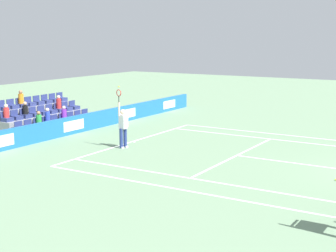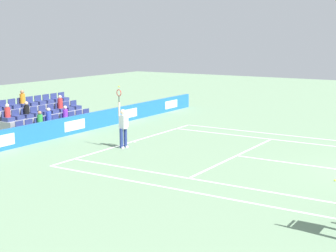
{
  "view_description": "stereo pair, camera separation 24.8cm",
  "coord_description": "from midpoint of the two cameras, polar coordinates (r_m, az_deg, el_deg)",
  "views": [
    {
      "loc": [
        19.63,
        2.12,
        5.07
      ],
      "look_at": [
        0.65,
        -9.45,
        1.1
      ],
      "focal_mm": 54.42,
      "sensor_mm": 36.0,
      "label": 1
    },
    {
      "loc": [
        19.5,
        2.33,
        5.07
      ],
      "look_at": [
        0.65,
        -9.45,
        1.1
      ],
      "focal_mm": 54.42,
      "sensor_mm": 36.0,
      "label": 2
    }
  ],
  "objects": [
    {
      "name": "line_centre_service",
      "position": [
        20.93,
        16.05,
        -4.29
      ],
      "size": [
        0.1,
        6.4,
        0.01
      ],
      "primitive_type": "cube",
      "color": "white",
      "rests_on": "ground"
    },
    {
      "name": "loose_tennis_ball",
      "position": [
        19.01,
        18.53,
        -5.78
      ],
      "size": [
        0.07,
        0.07,
        0.07
      ],
      "primitive_type": "sphere",
      "color": "#D1E533",
      "rests_on": "ground"
    },
    {
      "name": "line_singles_sideline_right",
      "position": [
        25.56,
        12.71,
        -1.56
      ],
      "size": [
        0.1,
        11.89,
        0.01
      ],
      "primitive_type": "cube",
      "color": "white",
      "rests_on": "ground"
    },
    {
      "name": "stadium_stand",
      "position": [
        28.48,
        -13.76,
        0.7
      ],
      "size": [
        5.58,
        2.85,
        2.18
      ],
      "color": "gray",
      "rests_on": "ground"
    },
    {
      "name": "line_doubles_sideline_right",
      "position": [
        26.83,
        13.69,
        -1.05
      ],
      "size": [
        0.1,
        11.89,
        0.01
      ],
      "primitive_type": "cube",
      "color": "white",
      "rests_on": "ground"
    },
    {
      "name": "line_centre_mark",
      "position": [
        24.6,
        -3.53,
        -1.78
      ],
      "size": [
        0.1,
        0.2,
        0.01
      ],
      "primitive_type": "cube",
      "color": "white",
      "rests_on": "ground"
    },
    {
      "name": "line_baseline",
      "position": [
        24.65,
        -3.72,
        -1.75
      ],
      "size": [
        10.97,
        0.1,
        0.01
      ],
      "primitive_type": "cube",
      "color": "white",
      "rests_on": "ground"
    },
    {
      "name": "line_doubles_sideline_left",
      "position": [
        17.05,
        1.81,
        -7.17
      ],
      "size": [
        0.1,
        11.89,
        0.01
      ],
      "primitive_type": "cube",
      "color": "white",
      "rests_on": "ground"
    },
    {
      "name": "line_singles_sideline_left",
      "position": [
        18.2,
        3.99,
        -6.07
      ],
      "size": [
        0.1,
        11.89,
        0.01
      ],
      "primitive_type": "cube",
      "color": "white",
      "rests_on": "ground"
    },
    {
      "name": "tennis_player",
      "position": [
        23.18,
        -4.75,
        -0.04
      ],
      "size": [
        0.51,
        0.4,
        2.85
      ],
      "color": "navy",
      "rests_on": "ground"
    },
    {
      "name": "line_service",
      "position": [
        21.98,
        8.0,
        -3.3
      ],
      "size": [
        8.23,
        0.1,
        0.01
      ],
      "primitive_type": "cube",
      "color": "white",
      "rests_on": "ground"
    },
    {
      "name": "sponsor_barrier",
      "position": [
        26.92,
        -10.3,
        0.11
      ],
      "size": [
        23.92,
        0.22,
        0.93
      ],
      "color": "#1E66AD",
      "rests_on": "ground"
    }
  ]
}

